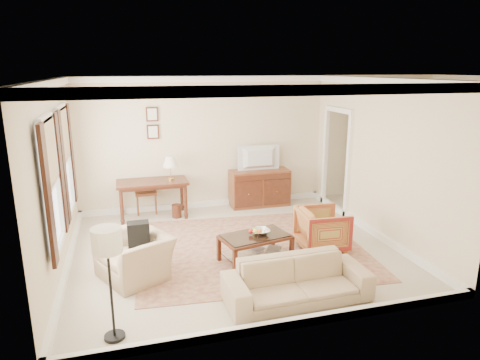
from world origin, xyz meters
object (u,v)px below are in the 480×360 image
writing_desk (152,186)px  striped_armchair (322,227)px  sideboard (259,188)px  tv (260,150)px  coffee_table (255,241)px  club_armchair (134,249)px  sofa (297,274)px

writing_desk → striped_armchair: size_ratio=1.80×
sideboard → striped_armchair: bearing=-83.9°
writing_desk → sideboard: (2.40, 0.17, -0.27)m
tv → striped_armchair: bearing=96.1°
coffee_table → club_armchair: bearing=-179.8°
tv → striped_armchair: 2.77m
striped_armchair → writing_desk: bearing=51.2°
writing_desk → sideboard: bearing=4.1°
striped_armchair → sofa: striped_armchair is taller
writing_desk → striped_armchair: 3.65m
sideboard → striped_armchair: sideboard is taller
writing_desk → sideboard: sideboard is taller
sideboard → club_armchair: size_ratio=1.31×
writing_desk → sofa: 4.25m
coffee_table → sideboard: bearing=70.6°
club_armchair → sofa: club_armchair is taller
coffee_table → writing_desk: bearing=118.3°
striped_armchair → club_armchair: club_armchair is taller
coffee_table → sofa: 1.31m
tv → striped_armchair: size_ratio=1.15×
striped_armchair → sofa: bearing=147.0°
striped_armchair → club_armchair: size_ratio=0.79×
tv → sideboard: bearing=-90.0°
writing_desk → striped_armchair: (2.68, -2.46, -0.28)m
coffee_table → striped_armchair: striped_armchair is taller
sideboard → club_armchair: club_armchair is taller
sideboard → club_armchair: bearing=-135.8°
sideboard → club_armchair: (-2.88, -2.81, 0.03)m
writing_desk → striped_armchair: bearing=-42.5°
writing_desk → sideboard: 2.42m
sideboard → striped_armchair: size_ratio=1.67×
tv → sofa: bearing=78.8°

